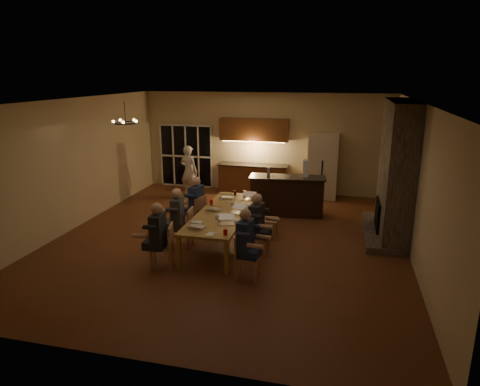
% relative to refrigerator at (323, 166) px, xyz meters
% --- Properties ---
extents(floor, '(9.00, 9.00, 0.00)m').
position_rel_refrigerator_xyz_m(floor, '(-1.90, -4.15, -1.00)').
color(floor, brown).
rests_on(floor, ground).
extents(back_wall, '(8.00, 0.04, 3.20)m').
position_rel_refrigerator_xyz_m(back_wall, '(-1.90, 0.37, 0.60)').
color(back_wall, tan).
rests_on(back_wall, ground).
extents(left_wall, '(0.04, 9.00, 3.20)m').
position_rel_refrigerator_xyz_m(left_wall, '(-5.92, -4.15, 0.60)').
color(left_wall, tan).
rests_on(left_wall, ground).
extents(right_wall, '(0.04, 9.00, 3.20)m').
position_rel_refrigerator_xyz_m(right_wall, '(2.12, -4.15, 0.60)').
color(right_wall, tan).
rests_on(right_wall, ground).
extents(ceiling, '(8.00, 9.00, 0.04)m').
position_rel_refrigerator_xyz_m(ceiling, '(-1.90, -4.15, 2.22)').
color(ceiling, white).
rests_on(ceiling, back_wall).
extents(french_doors, '(1.86, 0.08, 2.10)m').
position_rel_refrigerator_xyz_m(french_doors, '(-4.60, 0.32, 0.05)').
color(french_doors, black).
rests_on(french_doors, ground).
extents(fireplace, '(0.58, 2.50, 3.20)m').
position_rel_refrigerator_xyz_m(fireplace, '(1.80, -2.95, 0.60)').
color(fireplace, '#6A5E53').
rests_on(fireplace, ground).
extents(kitchenette, '(2.24, 0.68, 2.40)m').
position_rel_refrigerator_xyz_m(kitchenette, '(-2.20, 0.05, 0.20)').
color(kitchenette, brown).
rests_on(kitchenette, ground).
extents(refrigerator, '(0.90, 0.68, 2.00)m').
position_rel_refrigerator_xyz_m(refrigerator, '(0.00, 0.00, 0.00)').
color(refrigerator, beige).
rests_on(refrigerator, ground).
extents(dining_table, '(1.10, 3.22, 0.75)m').
position_rel_refrigerator_xyz_m(dining_table, '(-1.96, -4.32, -0.62)').
color(dining_table, '#A58242').
rests_on(dining_table, ground).
extents(bar_island, '(2.10, 0.85, 1.08)m').
position_rel_refrigerator_xyz_m(bar_island, '(-0.83, -1.95, -0.46)').
color(bar_island, black).
rests_on(bar_island, ground).
extents(chair_left_near, '(0.53, 0.53, 0.89)m').
position_rel_refrigerator_xyz_m(chair_left_near, '(-2.83, -5.85, -0.55)').
color(chair_left_near, tan).
rests_on(chair_left_near, ground).
extents(chair_left_mid, '(0.48, 0.48, 0.89)m').
position_rel_refrigerator_xyz_m(chair_left_mid, '(-2.82, -4.74, -0.55)').
color(chair_left_mid, tan).
rests_on(chair_left_mid, ground).
extents(chair_left_far, '(0.56, 0.56, 0.89)m').
position_rel_refrigerator_xyz_m(chair_left_far, '(-2.88, -3.72, -0.55)').
color(chair_left_far, tan).
rests_on(chair_left_far, ground).
extents(chair_right_near, '(0.45, 0.45, 0.89)m').
position_rel_refrigerator_xyz_m(chair_right_near, '(-1.03, -5.92, -0.55)').
color(chair_right_near, tan).
rests_on(chair_right_near, ground).
extents(chair_right_mid, '(0.45, 0.45, 0.89)m').
position_rel_refrigerator_xyz_m(chair_right_mid, '(-1.06, -4.75, -0.55)').
color(chair_right_mid, tan).
rests_on(chair_right_mid, ground).
extents(chair_right_far, '(0.46, 0.46, 0.89)m').
position_rel_refrigerator_xyz_m(chair_right_far, '(-1.04, -3.72, -0.55)').
color(chair_right_far, tan).
rests_on(chair_right_far, ground).
extents(person_left_near, '(0.64, 0.64, 1.38)m').
position_rel_refrigerator_xyz_m(person_left_near, '(-2.84, -5.96, -0.31)').
color(person_left_near, '#262931').
rests_on(person_left_near, ground).
extents(person_right_near, '(0.68, 0.68, 1.38)m').
position_rel_refrigerator_xyz_m(person_right_near, '(-1.09, -5.91, -0.31)').
color(person_right_near, navy).
rests_on(person_right_near, ground).
extents(person_left_mid, '(0.68, 0.68, 1.38)m').
position_rel_refrigerator_xyz_m(person_left_mid, '(-2.87, -4.85, -0.31)').
color(person_left_mid, '#3A4145').
rests_on(person_left_mid, ground).
extents(person_right_mid, '(0.68, 0.68, 1.38)m').
position_rel_refrigerator_xyz_m(person_right_mid, '(-1.09, -4.85, -0.31)').
color(person_right_mid, '#262931').
rests_on(person_right_mid, ground).
extents(person_left_far, '(0.68, 0.68, 1.38)m').
position_rel_refrigerator_xyz_m(person_left_far, '(-2.81, -3.75, -0.31)').
color(person_left_far, navy).
rests_on(person_left_far, ground).
extents(standing_person, '(0.67, 0.53, 1.64)m').
position_rel_refrigerator_xyz_m(standing_person, '(-4.06, -0.89, -0.18)').
color(standing_person, silver).
rests_on(standing_person, ground).
extents(chandelier, '(0.53, 0.53, 0.03)m').
position_rel_refrigerator_xyz_m(chandelier, '(-3.99, -4.80, 1.75)').
color(chandelier, black).
rests_on(chandelier, ceiling).
extents(laptop_a, '(0.37, 0.34, 0.23)m').
position_rel_refrigerator_xyz_m(laptop_a, '(-2.22, -5.40, -0.14)').
color(laptop_a, silver).
rests_on(laptop_a, dining_table).
extents(laptop_b, '(0.37, 0.34, 0.23)m').
position_rel_refrigerator_xyz_m(laptop_b, '(-1.69, -5.09, -0.14)').
color(laptop_b, silver).
rests_on(laptop_b, dining_table).
extents(laptop_c, '(0.36, 0.33, 0.23)m').
position_rel_refrigerator_xyz_m(laptop_c, '(-2.21, -4.22, -0.14)').
color(laptop_c, silver).
rests_on(laptop_c, dining_table).
extents(laptop_d, '(0.41, 0.39, 0.23)m').
position_rel_refrigerator_xyz_m(laptop_d, '(-1.66, -4.32, -0.14)').
color(laptop_d, silver).
rests_on(laptop_d, dining_table).
extents(laptop_e, '(0.36, 0.33, 0.23)m').
position_rel_refrigerator_xyz_m(laptop_e, '(-2.19, -3.22, -0.14)').
color(laptop_e, silver).
rests_on(laptop_e, dining_table).
extents(laptop_f, '(0.34, 0.30, 0.23)m').
position_rel_refrigerator_xyz_m(laptop_f, '(-1.63, -3.27, -0.14)').
color(laptop_f, silver).
rests_on(laptop_f, dining_table).
extents(mug_front, '(0.09, 0.09, 0.10)m').
position_rel_refrigerator_xyz_m(mug_front, '(-1.98, -4.85, -0.20)').
color(mug_front, white).
rests_on(mug_front, dining_table).
extents(mug_mid, '(0.08, 0.08, 0.10)m').
position_rel_refrigerator_xyz_m(mug_mid, '(-1.89, -3.84, -0.20)').
color(mug_mid, white).
rests_on(mug_mid, dining_table).
extents(mug_back, '(0.09, 0.09, 0.10)m').
position_rel_refrigerator_xyz_m(mug_back, '(-2.28, -3.48, -0.20)').
color(mug_back, white).
rests_on(mug_back, dining_table).
extents(redcup_near, '(0.08, 0.08, 0.12)m').
position_rel_refrigerator_xyz_m(redcup_near, '(-1.54, -5.70, -0.19)').
color(redcup_near, red).
rests_on(redcup_near, dining_table).
extents(redcup_mid, '(0.08, 0.08, 0.12)m').
position_rel_refrigerator_xyz_m(redcup_mid, '(-2.40, -3.86, -0.19)').
color(redcup_mid, red).
rests_on(redcup_mid, dining_table).
extents(redcup_far, '(0.09, 0.09, 0.12)m').
position_rel_refrigerator_xyz_m(redcup_far, '(-1.81, -2.88, -0.19)').
color(redcup_far, red).
rests_on(redcup_far, dining_table).
extents(can_silver, '(0.06, 0.06, 0.12)m').
position_rel_refrigerator_xyz_m(can_silver, '(-1.86, -5.01, -0.19)').
color(can_silver, '#B2B2B7').
rests_on(can_silver, dining_table).
extents(can_cola, '(0.06, 0.06, 0.12)m').
position_rel_refrigerator_xyz_m(can_cola, '(-2.05, -2.93, -0.19)').
color(can_cola, '#3F0F0C').
rests_on(can_cola, dining_table).
extents(can_right, '(0.06, 0.06, 0.12)m').
position_rel_refrigerator_xyz_m(can_right, '(-1.54, -4.07, -0.19)').
color(can_right, '#B2B2B7').
rests_on(can_right, dining_table).
extents(plate_near, '(0.23, 0.23, 0.02)m').
position_rel_refrigerator_xyz_m(plate_near, '(-1.57, -4.83, -0.24)').
color(plate_near, white).
rests_on(plate_near, dining_table).
extents(plate_left, '(0.25, 0.25, 0.02)m').
position_rel_refrigerator_xyz_m(plate_left, '(-2.31, -5.17, -0.24)').
color(plate_left, white).
rests_on(plate_left, dining_table).
extents(plate_far, '(0.24, 0.24, 0.02)m').
position_rel_refrigerator_xyz_m(plate_far, '(-1.48, -3.63, -0.24)').
color(plate_far, white).
rests_on(plate_far, dining_table).
extents(notepad, '(0.17, 0.22, 0.01)m').
position_rel_refrigerator_xyz_m(notepad, '(-1.83, -5.74, -0.24)').
color(notepad, white).
rests_on(notepad, dining_table).
extents(bar_bottle, '(0.08, 0.08, 0.24)m').
position_rel_refrigerator_xyz_m(bar_bottle, '(-1.35, -2.00, 0.20)').
color(bar_bottle, '#99999E').
rests_on(bar_bottle, bar_island).
extents(bar_blender, '(0.15, 0.15, 0.47)m').
position_rel_refrigerator_xyz_m(bar_blender, '(-0.36, -1.87, 0.31)').
color(bar_blender, silver).
rests_on(bar_blender, bar_island).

